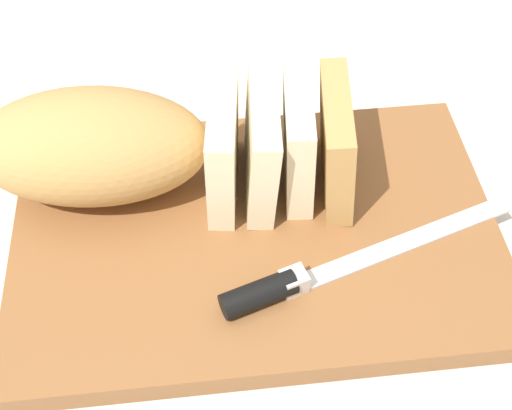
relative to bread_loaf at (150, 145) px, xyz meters
The scene contains 6 objects.
ground_plane 0.13m from the bread_loaf, 35.81° to the right, with size 3.00×3.00×0.00m, color beige.
cutting_board 0.12m from the bread_loaf, 35.81° to the right, with size 0.41×0.27×0.02m, color brown.
bread_loaf is the anchor object (origin of this frame).
bread_knife 0.17m from the bread_loaf, 47.66° to the right, with size 0.26×0.10×0.02m.
crumb_near_knife 0.09m from the bread_loaf, 22.74° to the right, with size 0.00×0.00×0.00m, color tan.
crumb_near_loaf 0.07m from the bread_loaf, ahead, with size 0.01×0.01×0.01m, color tan.
Camera 1 is at (-0.04, -0.33, 0.47)m, focal length 45.53 mm.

